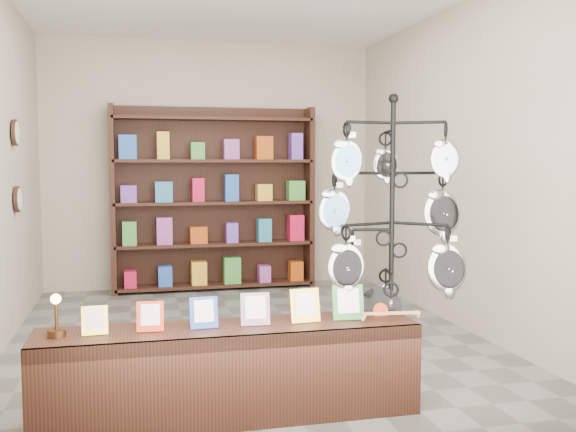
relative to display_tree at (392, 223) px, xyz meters
name	(u,v)px	position (x,y,z in m)	size (l,w,h in m)	color
ground	(248,338)	(-0.68, 1.56, -1.14)	(5.00, 5.00, 0.00)	slate
room_envelope	(246,125)	(-0.68, 1.56, 0.71)	(5.00, 5.00, 5.00)	#C2B19C
display_tree	(392,223)	(0.00, 0.00, 0.00)	(1.02, 0.98, 1.97)	black
front_shelf	(230,371)	(-1.08, -0.12, -0.86)	(2.27, 0.47, 0.80)	black
back_shelving	(214,204)	(-0.68, 3.86, -0.11)	(2.42, 0.36, 2.20)	black
wall_clocks	(16,166)	(-2.65, 2.36, 0.36)	(0.03, 0.24, 0.84)	black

